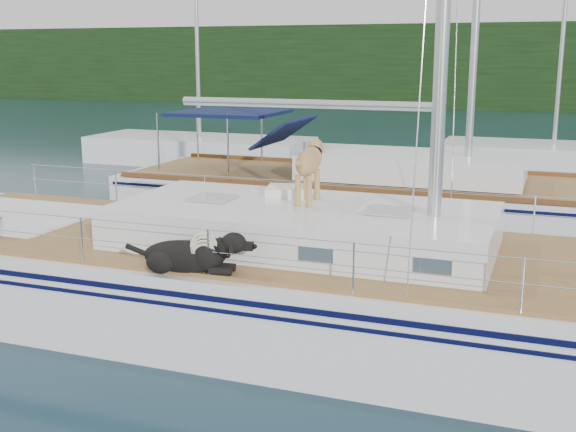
% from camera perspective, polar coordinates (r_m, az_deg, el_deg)
% --- Properties ---
extents(ground, '(120.00, 120.00, 0.00)m').
position_cam_1_polar(ground, '(10.77, -2.89, -8.35)').
color(ground, black).
rests_on(ground, ground).
extents(tree_line, '(90.00, 3.00, 6.00)m').
position_cam_1_polar(tree_line, '(54.39, 16.42, 11.26)').
color(tree_line, black).
rests_on(tree_line, ground).
extents(shore_bank, '(92.00, 1.00, 1.20)m').
position_cam_1_polar(shore_bank, '(55.67, 16.35, 8.81)').
color(shore_bank, '#595147').
rests_on(shore_bank, ground).
extents(main_sailboat, '(12.00, 3.91, 14.01)m').
position_cam_1_polar(main_sailboat, '(10.51, -2.47, -4.98)').
color(main_sailboat, white).
rests_on(main_sailboat, ground).
extents(neighbor_sailboat, '(11.00, 3.50, 13.30)m').
position_cam_1_polar(neighbor_sailboat, '(16.56, 5.97, 1.34)').
color(neighbor_sailboat, white).
rests_on(neighbor_sailboat, ground).
extents(bg_boat_west, '(8.00, 3.00, 11.65)m').
position_cam_1_polar(bg_boat_west, '(26.37, -6.96, 5.14)').
color(bg_boat_west, white).
rests_on(bg_boat_west, ground).
extents(bg_boat_center, '(7.20, 3.00, 11.65)m').
position_cam_1_polar(bg_boat_center, '(25.46, 20.19, 4.20)').
color(bg_boat_center, white).
rests_on(bg_boat_center, ground).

